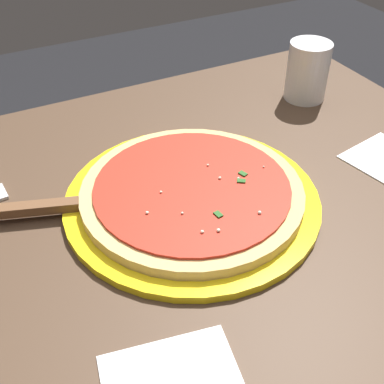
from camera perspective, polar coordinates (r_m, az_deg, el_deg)
name	(u,v)px	position (r m, az deg, el deg)	size (l,w,h in m)	color
restaurant_table	(218,270)	(0.82, 2.95, -8.90)	(0.91, 0.77, 0.74)	black
serving_plate	(192,200)	(0.70, 0.00, -0.91)	(0.36, 0.36, 0.01)	yellow
pizza	(192,192)	(0.69, 0.00, 0.05)	(0.31, 0.31, 0.02)	#DBB26B
pizza_server	(70,206)	(0.70, -13.86, -1.56)	(0.22, 0.11, 0.01)	silver
cup_tall_drink	(307,71)	(0.97, 13.13, 13.37)	(0.08, 0.08, 0.11)	silver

